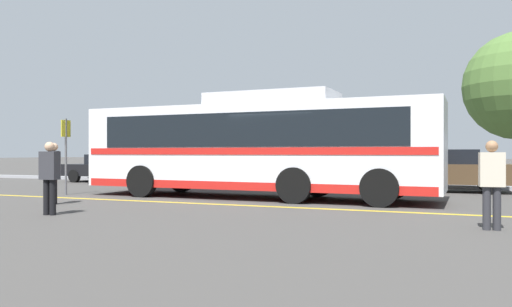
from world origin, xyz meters
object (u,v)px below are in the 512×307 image
(pedestrian_1, at_px, (54,169))
(parked_car_2, at_px, (307,171))
(parked_car_3, at_px, (448,171))
(pedestrian_0, at_px, (492,179))
(parked_car_0, at_px, (109,168))
(pedestrian_2, at_px, (50,174))
(parked_car_1, at_px, (196,169))
(transit_bus, at_px, (256,145))
(bus_stop_sign, at_px, (66,147))

(pedestrian_1, bearing_deg, parked_car_2, 119.53)
(parked_car_3, relative_size, pedestrian_0, 2.68)
(pedestrian_0, height_order, pedestrian_1, pedestrian_1)
(parked_car_0, xyz_separation_m, pedestrian_2, (6.83, -10.71, 0.25))
(parked_car_3, height_order, pedestrian_2, pedestrian_2)
(parked_car_1, bearing_deg, pedestrian_1, 4.21)
(parked_car_3, height_order, pedestrian_0, pedestrian_0)
(pedestrian_0, bearing_deg, parked_car_3, -91.32)
(transit_bus, distance_m, parked_car_0, 10.85)
(parked_car_1, height_order, pedestrian_1, pedestrian_1)
(transit_bus, relative_size, pedestrian_1, 6.84)
(parked_car_2, bearing_deg, transit_bus, 178.65)
(parked_car_0, distance_m, pedestrian_1, 10.27)
(transit_bus, relative_size, parked_car_1, 2.74)
(parked_car_0, bearing_deg, parked_car_2, -89.01)
(pedestrian_2, bearing_deg, pedestrian_1, 128.54)
(parked_car_2, distance_m, parked_car_3, 5.27)
(parked_car_3, bearing_deg, bus_stop_sign, 114.66)
(transit_bus, height_order, bus_stop_sign, transit_bus)
(parked_car_3, xyz_separation_m, pedestrian_0, (0.84, -9.19, 0.16))
(parked_car_1, distance_m, parked_car_2, 5.01)
(parked_car_3, relative_size, pedestrian_2, 2.64)
(parked_car_2, distance_m, pedestrian_0, 11.08)
(pedestrian_1, relative_size, bus_stop_sign, 0.66)
(parked_car_0, distance_m, pedestrian_0, 18.49)
(pedestrian_0, height_order, pedestrian_2, pedestrian_2)
(bus_stop_sign, bearing_deg, parked_car_3, -61.26)
(parked_car_0, relative_size, pedestrian_0, 2.65)
(parked_car_0, xyz_separation_m, parked_car_3, (15.06, -0.25, 0.08))
(parked_car_2, distance_m, bus_stop_sign, 9.02)
(parked_car_0, distance_m, parked_car_3, 15.06)
(parked_car_0, bearing_deg, pedestrian_0, -118.59)
(parked_car_0, height_order, parked_car_3, parked_car_3)
(parked_car_3, distance_m, pedestrian_1, 13.11)
(pedestrian_1, bearing_deg, parked_car_1, 150.11)
(parked_car_0, height_order, parked_car_1, parked_car_1)
(transit_bus, distance_m, pedestrian_1, 5.87)
(parked_car_2, bearing_deg, parked_car_0, 90.23)
(parked_car_0, height_order, bus_stop_sign, bus_stop_sign)
(parked_car_1, distance_m, parked_car_3, 10.27)
(parked_car_3, xyz_separation_m, pedestrian_1, (-9.88, -8.62, 0.19))
(transit_bus, bearing_deg, parked_car_2, -1.09)
(parked_car_2, xyz_separation_m, pedestrian_0, (6.11, -9.25, 0.24))
(parked_car_2, height_order, bus_stop_sign, bus_stop_sign)
(transit_bus, bearing_deg, bus_stop_sign, 103.03)
(parked_car_2, relative_size, bus_stop_sign, 1.75)
(parked_car_1, height_order, bus_stop_sign, bus_stop_sign)
(parked_car_0, bearing_deg, bus_stop_sign, -150.75)
(pedestrian_1, relative_size, pedestrian_2, 1.01)
(parked_car_0, xyz_separation_m, parked_car_2, (9.79, -0.19, 0.00))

